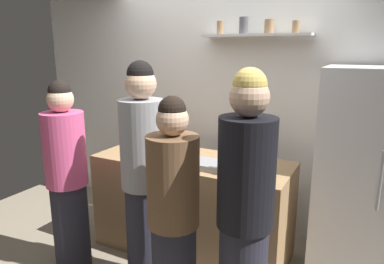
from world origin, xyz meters
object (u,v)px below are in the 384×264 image
(wine_bottle_pale_glass, at_px, (173,146))
(person_brown_jacket, at_px, (174,219))
(person_pink_top, at_px, (67,180))
(wine_bottle_amber_glass, at_px, (239,161))
(refrigerator, at_px, (356,174))
(utensil_holder, at_px, (258,175))
(person_grey_hoodie, at_px, (144,180))
(water_bottle_plastic, at_px, (170,142))
(person_blonde, at_px, (245,217))
(baking_pan, at_px, (210,165))

(wine_bottle_pale_glass, distance_m, person_brown_jacket, 0.95)
(wine_bottle_pale_glass, xyz_separation_m, person_pink_top, (-0.65, -0.64, -0.22))
(wine_bottle_pale_glass, bearing_deg, wine_bottle_amber_glass, -11.81)
(refrigerator, xyz_separation_m, utensil_holder, (-0.64, -0.64, 0.09))
(person_brown_jacket, height_order, person_grey_hoodie, person_grey_hoodie)
(utensil_holder, relative_size, person_brown_jacket, 0.14)
(refrigerator, height_order, wine_bottle_amber_glass, refrigerator)
(wine_bottle_pale_glass, distance_m, person_grey_hoodie, 0.55)
(water_bottle_plastic, height_order, person_blonde, person_blonde)
(person_grey_hoodie, bearing_deg, utensil_holder, 79.74)
(refrigerator, bearing_deg, water_bottle_plastic, -172.13)
(wine_bottle_pale_glass, bearing_deg, person_blonde, -38.43)
(water_bottle_plastic, xyz_separation_m, person_brown_jacket, (0.63, -1.01, -0.21))
(utensil_holder, bearing_deg, water_bottle_plastic, 157.71)
(refrigerator, height_order, utensil_holder, refrigerator)
(refrigerator, height_order, water_bottle_plastic, refrigerator)
(refrigerator, xyz_separation_m, wine_bottle_pale_glass, (-1.49, -0.44, 0.16))
(person_blonde, xyz_separation_m, person_grey_hoodie, (-0.88, 0.21, 0.01))
(person_pink_top, xyz_separation_m, person_grey_hoodie, (0.70, 0.11, 0.09))
(utensil_holder, xyz_separation_m, person_brown_jacket, (-0.38, -0.60, -0.17))
(baking_pan, relative_size, person_blonde, 0.19)
(person_blonde, bearing_deg, water_bottle_plastic, 147.25)
(wine_bottle_pale_glass, xyz_separation_m, wine_bottle_amber_glass, (0.68, -0.14, 0.01))
(wine_bottle_amber_glass, bearing_deg, baking_pan, 164.42)
(person_pink_top, bearing_deg, refrigerator, 110.54)
(refrigerator, bearing_deg, person_brown_jacket, -129.51)
(person_pink_top, xyz_separation_m, person_blonde, (1.58, -0.10, 0.08))
(utensil_holder, bearing_deg, wine_bottle_pale_glass, 166.97)
(utensil_holder, xyz_separation_m, person_pink_top, (-1.49, -0.45, -0.15))
(refrigerator, xyz_separation_m, baking_pan, (-1.09, -0.51, 0.06))
(refrigerator, bearing_deg, person_grey_hoodie, -145.64)
(utensil_holder, bearing_deg, baking_pan, 163.55)
(water_bottle_plastic, distance_m, person_pink_top, 1.00)
(water_bottle_plastic, relative_size, person_blonde, 0.12)
(baking_pan, xyz_separation_m, utensil_holder, (0.45, -0.13, 0.03))
(baking_pan, relative_size, wine_bottle_pale_glass, 1.06)
(utensil_holder, distance_m, person_grey_hoodie, 0.86)
(baking_pan, bearing_deg, person_pink_top, -150.93)
(person_brown_jacket, bearing_deg, person_grey_hoodie, -40.35)
(utensil_holder, height_order, person_brown_jacket, person_brown_jacket)
(person_grey_hoodie, bearing_deg, wine_bottle_pale_glass, 152.47)
(baking_pan, xyz_separation_m, wine_bottle_pale_glass, (-0.40, 0.06, 0.10))
(utensil_holder, xyz_separation_m, wine_bottle_pale_glass, (-0.85, 0.20, 0.07))
(refrigerator, height_order, person_grey_hoodie, person_grey_hoodie)
(baking_pan, bearing_deg, wine_bottle_amber_glass, -15.58)
(person_blonde, bearing_deg, refrigerator, 73.53)
(person_pink_top, bearing_deg, person_brown_jacket, 75.83)
(water_bottle_plastic, relative_size, person_brown_jacket, 0.13)
(refrigerator, bearing_deg, wine_bottle_amber_glass, -144.17)
(wine_bottle_amber_glass, xyz_separation_m, water_bottle_plastic, (-0.84, 0.36, -0.04))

